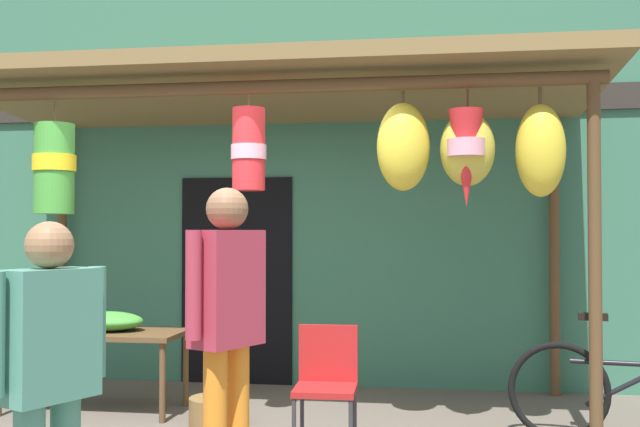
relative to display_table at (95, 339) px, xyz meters
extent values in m
cube|color=#387056|center=(1.16, 1.38, 1.59)|extent=(10.05, 0.25, 4.37)
cube|color=#2D2823|center=(1.16, 1.24, 2.12)|extent=(9.05, 0.04, 0.24)
cube|color=black|center=(0.87, 1.25, 0.41)|extent=(1.10, 0.03, 2.00)
cylinder|color=brown|center=(3.84, -0.50, 0.68)|extent=(0.09, 0.09, 2.53)
cylinder|color=brown|center=(-0.90, 1.15, 0.68)|extent=(0.09, 0.09, 2.53)
cylinder|color=brown|center=(3.84, 1.15, 0.68)|extent=(0.09, 0.09, 2.53)
cylinder|color=brown|center=(1.47, -0.50, 1.94)|extent=(4.95, 0.10, 0.10)
cylinder|color=brown|center=(1.47, 1.15, 2.09)|extent=(4.95, 0.10, 0.10)
cube|color=olive|center=(1.47, 0.33, 2.06)|extent=(5.25, 2.15, 0.28)
cylinder|color=brown|center=(-0.15, -0.42, 1.81)|extent=(0.01, 0.01, 0.17)
cylinder|color=green|center=(-0.15, -0.42, 1.37)|extent=(0.30, 0.30, 0.70)
cylinder|color=yellow|center=(-0.15, -0.42, 1.41)|extent=(0.33, 0.33, 0.13)
cylinder|color=brown|center=(1.40, -0.44, 1.85)|extent=(0.01, 0.01, 0.09)
cylinder|color=red|center=(1.40, -0.44, 1.49)|extent=(0.24, 0.24, 0.61)
cylinder|color=pink|center=(1.40, -0.44, 1.47)|extent=(0.26, 0.26, 0.11)
cylinder|color=brown|center=(2.98, -0.53, 1.81)|extent=(0.01, 0.01, 0.16)
cone|color=red|center=(2.98, -0.53, 1.39)|extent=(0.25, 0.25, 0.68)
cylinder|color=pink|center=(2.98, -0.53, 1.47)|extent=(0.27, 0.27, 0.12)
cylinder|color=#4C3D23|center=(3.49, -0.46, 1.83)|extent=(0.02, 0.02, 0.12)
ellipsoid|color=yellow|center=(3.49, -0.46, 1.45)|extent=(0.34, 0.29, 0.65)
cylinder|color=#4C3D23|center=(2.99, -0.44, 1.81)|extent=(0.02, 0.02, 0.16)
ellipsoid|color=gold|center=(2.99, -0.44, 1.47)|extent=(0.38, 0.33, 0.53)
cylinder|color=#4C3D23|center=(2.54, -0.44, 1.85)|extent=(0.02, 0.02, 0.08)
ellipsoid|color=yellow|center=(2.54, -0.44, 1.49)|extent=(0.38, 0.32, 0.63)
cube|color=brown|center=(0.00, 0.00, 0.05)|extent=(1.47, 0.65, 0.04)
cylinder|color=brown|center=(0.68, -0.28, -0.28)|extent=(0.05, 0.05, 0.62)
cylinder|color=brown|center=(-0.68, 0.28, -0.28)|extent=(0.05, 0.05, 0.62)
cylinder|color=brown|center=(0.68, 0.28, -0.28)|extent=(0.05, 0.05, 0.62)
ellipsoid|color=green|center=(0.09, 0.02, 0.14)|extent=(0.61, 0.42, 0.16)
ellipsoid|color=orange|center=(0.19, -0.03, 0.15)|extent=(0.27, 0.21, 0.11)
cube|color=#AD1E1E|center=(2.05, -0.96, -0.15)|extent=(0.41, 0.41, 0.04)
cube|color=#AD1E1E|center=(2.04, -0.78, 0.05)|extent=(0.40, 0.05, 0.40)
cylinder|color=#333338|center=(1.86, -0.78, -0.37)|extent=(0.03, 0.03, 0.44)
cylinder|color=#333338|center=(2.22, -0.77, -0.37)|extent=(0.03, 0.03, 0.44)
cylinder|color=brown|center=(1.13, -0.32, -0.48)|extent=(0.41, 0.41, 0.22)
torus|color=black|center=(3.64, -0.25, -0.26)|extent=(0.71, 0.16, 0.71)
cylinder|color=black|center=(4.16, -0.33, -0.04)|extent=(0.88, 0.17, 0.04)
cylinder|color=black|center=(4.06, -0.31, -0.21)|extent=(0.49, 0.11, 0.31)
cylinder|color=black|center=(3.87, -0.28, 0.12)|extent=(0.03, 0.03, 0.30)
cube|color=black|center=(3.87, -0.28, 0.28)|extent=(0.21, 0.11, 0.05)
cube|color=#4C8E7A|center=(1.09, -2.77, 0.44)|extent=(0.37, 0.46, 0.56)
cylinder|color=#4C8E7A|center=(1.21, -2.54, 0.47)|extent=(0.08, 0.08, 0.51)
sphere|color=#9E704C|center=(1.09, -2.77, 0.83)|extent=(0.21, 0.21, 0.21)
cylinder|color=orange|center=(1.58, -1.90, -0.17)|extent=(0.13, 0.13, 0.85)
cylinder|color=orange|center=(1.66, -1.74, -0.17)|extent=(0.13, 0.13, 0.85)
cube|color=#B23347|center=(1.62, -1.82, 0.57)|extent=(0.38, 0.46, 0.64)
cylinder|color=#B23347|center=(1.51, -2.05, 0.61)|extent=(0.08, 0.08, 0.57)
cylinder|color=#B23347|center=(1.74, -1.59, 0.61)|extent=(0.08, 0.08, 0.57)
sphere|color=#896042|center=(1.62, -1.82, 1.01)|extent=(0.23, 0.23, 0.23)
camera|label=1|loc=(2.72, -5.77, 0.88)|focal=41.52mm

